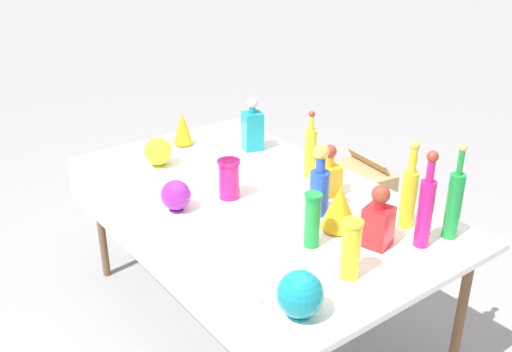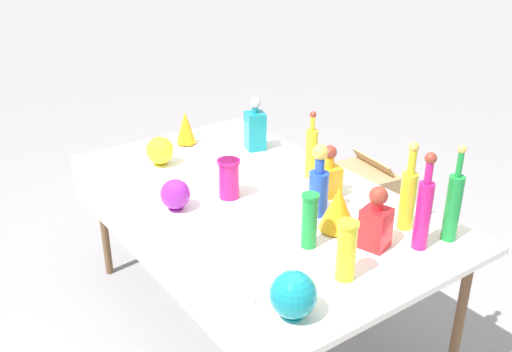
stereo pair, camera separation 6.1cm
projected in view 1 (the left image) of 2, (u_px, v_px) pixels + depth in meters
name	position (u px, v px, depth m)	size (l,w,h in m)	color
ground_plane	(256.00, 320.00, 3.08)	(40.00, 40.00, 0.00)	gray
display_table	(251.00, 205.00, 2.77)	(1.98, 1.14, 0.76)	white
tall_bottle_0	(454.00, 202.00, 2.34)	(0.06, 0.06, 0.42)	#198C38
tall_bottle_1	(426.00, 207.00, 2.27)	(0.06, 0.06, 0.42)	#C61972
tall_bottle_2	(409.00, 193.00, 2.42)	(0.07, 0.07, 0.40)	yellow
tall_bottle_3	(320.00, 184.00, 2.53)	(0.09, 0.09, 0.34)	blue
tall_bottle_4	(310.00, 151.00, 2.90)	(0.06, 0.06, 0.36)	yellow
square_decanter_0	(378.00, 220.00, 2.29)	(0.13, 0.13, 0.27)	red
square_decanter_1	(252.00, 128.00, 3.25)	(0.13, 0.13, 0.31)	teal
square_decanter_2	(328.00, 175.00, 2.72)	(0.12, 0.12, 0.26)	orange
slender_vase_0	(312.00, 219.00, 2.29)	(0.07, 0.07, 0.24)	#198C38
slender_vase_1	(229.00, 178.00, 2.70)	(0.11, 0.11, 0.19)	#C61972
slender_vase_2	(351.00, 248.00, 2.08)	(0.08, 0.08, 0.24)	yellow
fluted_vase_0	(183.00, 128.00, 3.32)	(0.12, 0.12, 0.20)	orange
fluted_vase_1	(340.00, 207.00, 2.42)	(0.16, 0.16, 0.20)	orange
round_bowl_0	(158.00, 151.00, 3.05)	(0.15, 0.15, 0.16)	yellow
round_bowl_1	(300.00, 294.00, 1.89)	(0.16, 0.16, 0.17)	teal
round_bowl_2	(176.00, 195.00, 2.59)	(0.14, 0.14, 0.15)	purple
price_tag_left	(106.00, 176.00, 2.92)	(0.05, 0.01, 0.04)	white
price_tag_center	(254.00, 297.00, 1.99)	(0.06, 0.01, 0.04)	white
cardboard_box_behind_left	(355.00, 192.00, 4.13)	(0.52, 0.45, 0.42)	tan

